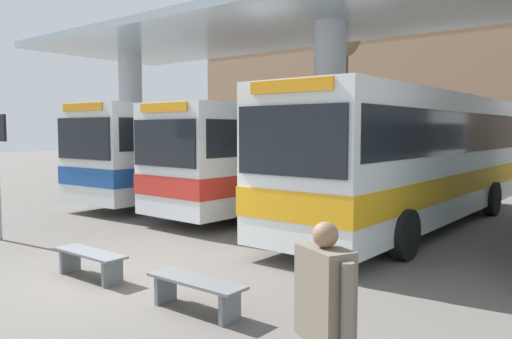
{
  "coord_description": "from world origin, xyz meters",
  "views": [
    {
      "loc": [
        7.12,
        -4.95,
        2.52
      ],
      "look_at": [
        0.0,
        4.05,
        1.6
      ],
      "focal_mm": 35.0,
      "sensor_mm": 36.0,
      "label": 1
    }
  ],
  "objects": [
    {
      "name": "station_canopy",
      "position": [
        0.0,
        7.37,
        4.85
      ],
      "size": [
        22.72,
        6.5,
        5.75
      ],
      "color": "silver",
      "rests_on": "ground_plane"
    },
    {
      "name": "transit_bus_right_bay",
      "position": [
        2.3,
        7.72,
        1.89
      ],
      "size": [
        2.83,
        11.17,
        3.41
      ],
      "rotation": [
        0.0,
        0.0,
        3.13
      ],
      "color": "white",
      "rests_on": "ground_plane"
    },
    {
      "name": "pedestrian_waiting",
      "position": [
        5.21,
        -1.67,
        1.11
      ],
      "size": [
        0.65,
        0.44,
        1.82
      ],
      "rotation": [
        0.0,
        0.0,
        -0.44
      ],
      "color": "#333856",
      "rests_on": "ground_plane"
    },
    {
      "name": "transit_bus_left_bay",
      "position": [
        -5.75,
        8.33,
        1.85
      ],
      "size": [
        3.12,
        10.51,
        3.3
      ],
      "rotation": [
        0.0,
        0.0,
        3.18
      ],
      "color": "white",
      "rests_on": "ground_plane"
    },
    {
      "name": "ground_plane",
      "position": [
        0.0,
        0.0,
        0.0
      ],
      "size": [
        100.0,
        100.0,
        0.0
      ],
      "primitive_type": "plane",
      "color": "#605B56"
    },
    {
      "name": "poplar_tree_behind_right",
      "position": [
        -4.35,
        16.35,
        7.89
      ],
      "size": [
        1.91,
        1.91,
        10.15
      ],
      "color": "#473A2B",
      "rests_on": "ground_plane"
    },
    {
      "name": "transit_bus_center_bay",
      "position": [
        -1.89,
        8.52,
        1.79
      ],
      "size": [
        2.91,
        11.03,
        3.19
      ],
      "rotation": [
        0.0,
        0.0,
        3.11
      ],
      "color": "silver",
      "rests_on": "ground_plane"
    },
    {
      "name": "waiting_bench_mid_platform",
      "position": [
        2.3,
        -0.2,
        0.34
      ],
      "size": [
        1.56,
        0.44,
        0.46
      ],
      "color": "slate",
      "rests_on": "ground_plane"
    },
    {
      "name": "townhouse_backdrop",
      "position": [
        0.0,
        23.56,
        6.07
      ],
      "size": [
        40.0,
        0.58,
        10.45
      ],
      "color": "#9E7A5B",
      "rests_on": "ground_plane"
    },
    {
      "name": "waiting_bench_near_pillar",
      "position": [
        -0.22,
        -0.2,
        0.34
      ],
      "size": [
        1.54,
        0.44,
        0.46
      ],
      "color": "slate",
      "rests_on": "ground_plane"
    }
  ]
}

